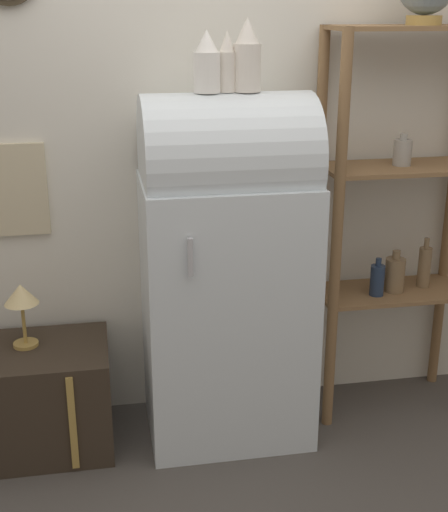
{
  "coord_description": "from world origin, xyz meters",
  "views": [
    {
      "loc": [
        -0.55,
        -2.66,
        1.92
      ],
      "look_at": [
        -0.01,
        0.27,
        0.87
      ],
      "focal_mm": 50.0,
      "sensor_mm": 36.0,
      "label": 1
    }
  ],
  "objects": [
    {
      "name": "suitcase_trunk",
      "position": [
        -0.91,
        0.27,
        0.24
      ],
      "size": [
        0.74,
        0.49,
        0.49
      ],
      "color": "#33281E",
      "rests_on": "ground_plane"
    },
    {
      "name": "wall_back",
      "position": [
        -0.01,
        0.57,
        1.35
      ],
      "size": [
        7.0,
        0.09,
        2.7
      ],
      "color": "silver",
      "rests_on": "ground_plane"
    },
    {
      "name": "vase_center",
      "position": [
        -0.0,
        0.27,
        1.7
      ],
      "size": [
        0.07,
        0.07,
        0.24
      ],
      "color": "silver",
      "rests_on": "refrigerator"
    },
    {
      "name": "desk_lamp",
      "position": [
        -0.9,
        0.31,
        0.71
      ],
      "size": [
        0.15,
        0.15,
        0.29
      ],
      "color": "#AD8942",
      "rests_on": "suitcase_trunk"
    },
    {
      "name": "ground_plane",
      "position": [
        0.0,
        0.0,
        0.0
      ],
      "size": [
        12.0,
        12.0,
        0.0
      ],
      "primitive_type": "plane",
      "color": "#4C4742"
    },
    {
      "name": "shelf_unit",
      "position": [
        0.83,
        0.35,
        1.03
      ],
      "size": [
        0.74,
        0.35,
        1.84
      ],
      "color": "olive",
      "rests_on": "ground_plane"
    },
    {
      "name": "refrigerator",
      "position": [
        -0.0,
        0.27,
        0.81
      ],
      "size": [
        0.74,
        0.6,
        1.58
      ],
      "color": "silver",
      "rests_on": "ground_plane"
    },
    {
      "name": "vase_right",
      "position": [
        0.08,
        0.26,
        1.72
      ],
      "size": [
        0.11,
        0.11,
        0.29
      ],
      "color": "silver",
      "rests_on": "refrigerator"
    },
    {
      "name": "vase_left",
      "position": [
        -0.08,
        0.26,
        1.7
      ],
      "size": [
        0.11,
        0.11,
        0.25
      ],
      "color": "white",
      "rests_on": "refrigerator"
    }
  ]
}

